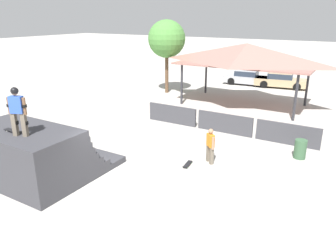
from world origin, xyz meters
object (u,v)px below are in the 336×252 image
at_px(bystander_walking, 210,144).
at_px(trash_bin, 300,149).
at_px(skateboard_on_ground, 187,164).
at_px(parked_car_silver, 247,78).
at_px(skateboard_on_deck, 13,131).
at_px(skater_on_deck, 17,108).
at_px(tree_beside_pavilion, 167,39).
at_px(parked_car_tan, 281,81).

distance_m(bystander_walking, trash_bin, 4.09).
bearing_deg(skateboard_on_ground, parked_car_silver, -177.78).
bearing_deg(skateboard_on_deck, skater_on_deck, -6.07).
bearing_deg(tree_beside_pavilion, skateboard_on_deck, -78.48).
distance_m(skater_on_deck, parked_car_tan, 23.27).
relative_size(skateboard_on_deck, parked_car_tan, 0.19).
height_order(skateboard_on_ground, parked_car_silver, parked_car_silver).
relative_size(trash_bin, parked_car_silver, 0.20).
height_order(bystander_walking, skateboard_on_ground, bystander_walking).
bearing_deg(skateboard_on_ground, skateboard_on_deck, -53.28).
bearing_deg(skateboard_on_deck, bystander_walking, 47.65).
distance_m(skater_on_deck, parked_car_silver, 22.77).
bearing_deg(skateboard_on_ground, trash_bin, 121.65).
xyz_separation_m(skateboard_on_ground, parked_car_tan, (-0.33, 18.16, 0.54)).
bearing_deg(skateboard_on_ground, skater_on_deck, -49.26).
xyz_separation_m(bystander_walking, trash_bin, (3.22, 2.48, -0.43)).
relative_size(bystander_walking, parked_car_silver, 0.36).
distance_m(trash_bin, parked_car_silver, 16.37).
bearing_deg(bystander_walking, trash_bin, -100.33).
xyz_separation_m(tree_beside_pavilion, parked_car_silver, (4.58, 6.60, -3.64)).
xyz_separation_m(skateboard_on_ground, tree_beside_pavilion, (-7.87, 11.36, 4.18)).
bearing_deg(parked_car_tan, skater_on_deck, -107.05).
bearing_deg(parked_car_silver, skateboard_on_deck, -97.48).
xyz_separation_m(skater_on_deck, parked_car_silver, (0.79, 22.63, -2.44)).
relative_size(skateboard_on_deck, parked_car_silver, 0.20).
distance_m(skateboard_on_deck, skateboard_on_ground, 6.83).
bearing_deg(bystander_walking, parked_car_silver, -34.96).
bearing_deg(skater_on_deck, skateboard_on_deck, 149.28).
xyz_separation_m(parked_car_silver, parked_car_tan, (2.95, 0.20, 0.00)).
distance_m(trash_bin, parked_car_tan, 15.50).
bearing_deg(skateboard_on_ground, parked_car_tan, 172.90).
height_order(skateboard_on_deck, tree_beside_pavilion, tree_beside_pavilion).
relative_size(bystander_walking, trash_bin, 1.81).
distance_m(skater_on_deck, skateboard_on_ground, 6.88).
xyz_separation_m(tree_beside_pavilion, trash_bin, (11.76, -8.11, -3.82)).
xyz_separation_m(trash_bin, parked_car_tan, (-4.22, 14.92, 0.18)).
bearing_deg(skateboard_on_deck, tree_beside_pavilion, 103.80).
relative_size(bystander_walking, tree_beside_pavilion, 0.27).
distance_m(skater_on_deck, trash_bin, 11.53).
bearing_deg(skater_on_deck, parked_car_silver, 65.61).
height_order(skater_on_deck, tree_beside_pavilion, tree_beside_pavilion).
relative_size(bystander_walking, skateboard_on_ground, 1.97).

